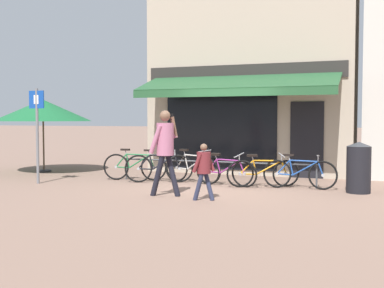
{
  "coord_description": "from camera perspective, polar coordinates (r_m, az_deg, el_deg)",
  "views": [
    {
      "loc": [
        3.56,
        -10.59,
        1.64
      ],
      "look_at": [
        -0.35,
        -0.25,
        1.05
      ],
      "focal_mm": 45.0,
      "sensor_mm": 36.0,
      "label": 1
    }
  ],
  "objects": [
    {
      "name": "bicycle_orange",
      "position": [
        11.57,
        8.41,
        -3.35
      ],
      "size": [
        1.64,
        0.86,
        0.81
      ],
      "rotation": [
        0.11,
        0.0,
        0.45
      ],
      "color": "black",
      "rests_on": "ground_plane"
    },
    {
      "name": "ground_plane",
      "position": [
        11.29,
        2.13,
        -5.3
      ],
      "size": [
        160.0,
        160.0,
        0.0
      ],
      "primitive_type": "plane",
      "color": "#846656"
    },
    {
      "name": "bike_rack_rail",
      "position": [
        12.09,
        2.69,
        -2.39
      ],
      "size": [
        5.1,
        0.04,
        0.57
      ],
      "color": "#47494F",
      "rests_on": "ground_plane"
    },
    {
      "name": "bicycle_blue",
      "position": [
        11.5,
        12.62,
        -3.41
      ],
      "size": [
        1.71,
        0.52,
        0.82
      ],
      "rotation": [
        -0.09,
        0.0,
        0.04
      ],
      "color": "black",
      "rests_on": "ground_plane"
    },
    {
      "name": "cafe_parasol",
      "position": [
        15.33,
        -17.24,
        3.82
      ],
      "size": [
        2.9,
        2.9,
        2.21
      ],
      "color": "#4C3D2D",
      "rests_on": "ground_plane"
    },
    {
      "name": "parking_sign",
      "position": [
        12.66,
        -17.89,
        2.11
      ],
      "size": [
        0.44,
        0.07,
        2.39
      ],
      "color": "slate",
      "rests_on": "ground_plane"
    },
    {
      "name": "shop_front",
      "position": [
        15.41,
        7.46,
        8.34
      ],
      "size": [
        6.07,
        4.5,
        6.15
      ],
      "color": "tan",
      "rests_on": "ground_plane"
    },
    {
      "name": "bicycle_purple",
      "position": [
        11.67,
        3.98,
        -3.27
      ],
      "size": [
        1.65,
        0.6,
        0.83
      ],
      "rotation": [
        0.15,
        0.0,
        -0.18
      ],
      "color": "black",
      "rests_on": "ground_plane"
    },
    {
      "name": "bicycle_black",
      "position": [
        12.36,
        -3.97,
        -2.8
      ],
      "size": [
        1.68,
        0.79,
        0.86
      ],
      "rotation": [
        -0.08,
        0.0,
        0.37
      ],
      "color": "black",
      "rests_on": "ground_plane"
    },
    {
      "name": "bicycle_silver",
      "position": [
        12.24,
        0.03,
        -2.84
      ],
      "size": [
        1.69,
        0.64,
        0.86
      ],
      "rotation": [
        0.03,
        0.0,
        -0.27
      ],
      "color": "black",
      "rests_on": "ground_plane"
    },
    {
      "name": "pedestrian_child",
      "position": [
        9.6,
        1.4,
        -2.65
      ],
      "size": [
        0.44,
        0.4,
        1.15
      ],
      "rotation": [
        0.0,
        0.0,
        -0.16
      ],
      "color": "#282D47",
      "rests_on": "ground_plane"
    },
    {
      "name": "pedestrian_adult",
      "position": [
        10.12,
        -3.2,
        0.09
      ],
      "size": [
        0.66,
        0.53,
        1.82
      ],
      "rotation": [
        0.0,
        0.0,
        -0.18
      ],
      "color": "black",
      "rests_on": "ground_plane"
    },
    {
      "name": "litter_bin",
      "position": [
        11.18,
        19.14,
        -2.62
      ],
      "size": [
        0.53,
        0.53,
        1.13
      ],
      "color": "black",
      "rests_on": "ground_plane"
    },
    {
      "name": "bicycle_green",
      "position": [
        12.83,
        -6.82,
        -2.62
      ],
      "size": [
        1.69,
        0.57,
        0.84
      ],
      "rotation": [
        -0.01,
        0.0,
        0.23
      ],
      "color": "black",
      "rests_on": "ground_plane"
    }
  ]
}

